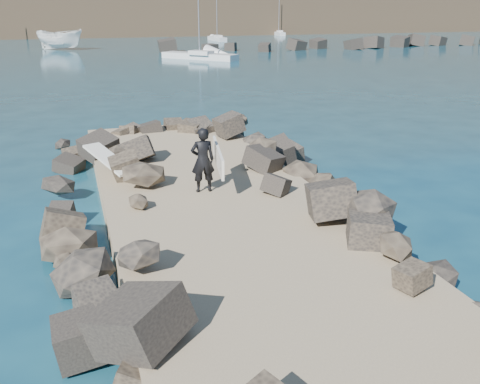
{
  "coord_description": "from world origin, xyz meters",
  "views": [
    {
      "loc": [
        -3.56,
        -12.23,
        5.64
      ],
      "look_at": [
        0.0,
        -1.0,
        1.5
      ],
      "focal_mm": 40.0,
      "sensor_mm": 36.0,
      "label": 1
    }
  ],
  "objects": [
    {
      "name": "sailboat_f",
      "position": [
        36.5,
        89.04,
        0.35
      ],
      "size": [
        1.64,
        5.49,
        6.7
      ],
      "color": "silver",
      "rests_on": "ground"
    },
    {
      "name": "sailboat_c",
      "position": [
        10.41,
        46.39,
        0.35
      ],
      "size": [
        7.5,
        7.86,
        10.54
      ],
      "color": "silver",
      "rests_on": "ground"
    },
    {
      "name": "riprap_left",
      "position": [
        -2.9,
        -1.5,
        0.5
      ],
      "size": [
        2.6,
        22.0,
        1.0
      ],
      "primitive_type": "cube",
      "color": "black",
      "rests_on": "ground"
    },
    {
      "name": "jetty",
      "position": [
        0.0,
        -2.0,
        0.3
      ],
      "size": [
        6.0,
        26.0,
        0.6
      ],
      "primitive_type": "cube",
      "color": "#8C7759",
      "rests_on": "ground"
    },
    {
      "name": "sailboat_d",
      "position": [
        20.55,
        76.23,
        0.35
      ],
      "size": [
        1.84,
        5.84,
        7.06
      ],
      "color": "silver",
      "rests_on": "ground"
    },
    {
      "name": "breakwater_secondary",
      "position": [
        35.0,
        55.0,
        0.6
      ],
      "size": [
        52.0,
        4.0,
        1.2
      ],
      "primitive_type": "cube",
      "color": "black",
      "rests_on": "ground"
    },
    {
      "name": "riprap_right",
      "position": [
        2.9,
        -1.5,
        0.5
      ],
      "size": [
        2.6,
        22.0,
        1.0
      ],
      "primitive_type": "cube",
      "color": "#272421",
      "rests_on": "ground"
    },
    {
      "name": "ground",
      "position": [
        0.0,
        0.0,
        0.0
      ],
      "size": [
        800.0,
        800.0,
        0.0
      ],
      "primitive_type": "plane",
      "color": "#0F384C",
      "rests_on": "ground"
    },
    {
      "name": "surfer_with_board",
      "position": [
        -0.13,
        1.83,
        1.53
      ],
      "size": [
        1.01,
        2.27,
        1.84
      ],
      "color": "black",
      "rests_on": "jetty"
    },
    {
      "name": "boat_imported",
      "position": [
        -4.1,
        64.74,
        1.34
      ],
      "size": [
        7.13,
        6.25,
        2.68
      ],
      "primitive_type": "imported",
      "rotation": [
        0.0,
        0.0,
        0.93
      ],
      "color": "white",
      "rests_on": "ground"
    },
    {
      "name": "surfboard_resting",
      "position": [
        -2.62,
        4.09,
        1.04
      ],
      "size": [
        1.47,
        2.31,
        0.08
      ],
      "primitive_type": "cube",
      "rotation": [
        0.0,
        0.0,
        0.43
      ],
      "color": "white",
      "rests_on": "riprap_left"
    }
  ]
}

